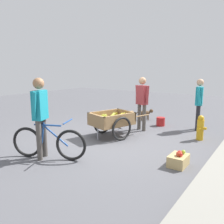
% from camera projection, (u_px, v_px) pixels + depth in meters
% --- Properties ---
extents(ground_plane, '(24.00, 24.00, 0.00)m').
position_uv_depth(ground_plane, '(112.00, 141.00, 6.10)').
color(ground_plane, '#56565B').
extents(fruit_cart, '(1.80, 1.22, 0.73)m').
position_uv_depth(fruit_cart, '(112.00, 121.00, 6.43)').
color(fruit_cart, '#937047').
rests_on(fruit_cart, ground).
extents(vendor_person, '(0.29, 0.53, 1.63)m').
position_uv_depth(vendor_person, '(142.00, 99.00, 7.01)').
color(vendor_person, '#4C4742').
rests_on(vendor_person, ground).
extents(bicycle, '(0.76, 1.54, 0.85)m').
position_uv_depth(bicycle, '(49.00, 143.00, 4.87)').
color(bicycle, black).
rests_on(bicycle, ground).
extents(cyclist_person, '(0.48, 0.32, 1.71)m').
position_uv_depth(cyclist_person, '(40.00, 111.00, 4.77)').
color(cyclist_person, '#4C4742').
rests_on(cyclist_person, ground).
extents(dog, '(0.55, 0.46, 0.40)m').
position_uv_depth(dog, '(145.00, 113.00, 8.51)').
color(dog, '#4C3823').
rests_on(dog, ground).
extents(fire_hydrant, '(0.25, 0.25, 0.67)m').
position_uv_depth(fire_hydrant, '(200.00, 128.00, 6.15)').
color(fire_hydrant, gold).
rests_on(fire_hydrant, ground).
extents(plastic_bucket, '(0.28, 0.28, 0.28)m').
position_uv_depth(plastic_bucket, '(161.00, 122.00, 7.71)').
color(plastic_bucket, '#B21E1E').
rests_on(plastic_bucket, ground).
extents(apple_crate, '(0.44, 0.32, 0.32)m').
position_uv_depth(apple_crate, '(178.00, 160.00, 4.54)').
color(apple_crate, tan).
rests_on(apple_crate, ground).
extents(bystander_person, '(0.51, 0.26, 1.57)m').
position_uv_depth(bystander_person, '(199.00, 100.00, 7.05)').
color(bystander_person, black).
rests_on(bystander_person, ground).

